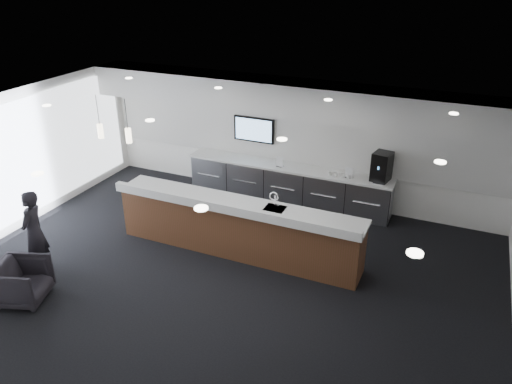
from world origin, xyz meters
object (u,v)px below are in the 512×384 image
at_px(service_counter, 237,227).
at_px(coffee_machine, 382,167).
at_px(armchair, 22,282).
at_px(lounge_guest, 34,232).

xyz_separation_m(service_counter, coffee_machine, (2.30, 2.62, 0.70)).
xyz_separation_m(coffee_machine, armchair, (-5.05, -5.55, -0.90)).
bearing_deg(service_counter, coffee_machine, 48.92).
bearing_deg(armchair, lounge_guest, 9.65).
bearing_deg(service_counter, armchair, -133.15).
xyz_separation_m(armchair, lounge_guest, (-0.47, 0.84, 0.44)).
distance_m(service_counter, armchair, 4.02).
distance_m(coffee_machine, armchair, 7.56).
height_order(armchair, lounge_guest, lounge_guest).
relative_size(coffee_machine, armchair, 0.79).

